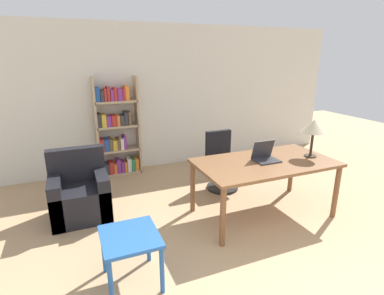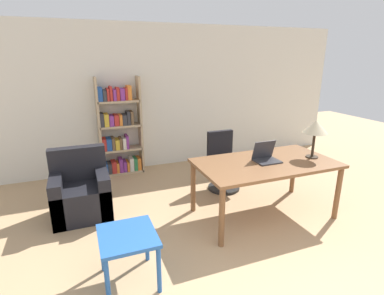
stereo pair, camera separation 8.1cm
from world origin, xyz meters
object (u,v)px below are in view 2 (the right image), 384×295
(office_chair, at_px, (223,163))
(bookshelf, at_px, (119,132))
(side_table_blue, at_px, (128,242))
(laptop, at_px, (266,157))
(desk, at_px, (265,168))
(table_lamp, at_px, (315,128))
(armchair, at_px, (81,194))

(office_chair, height_order, bookshelf, bookshelf)
(side_table_blue, bearing_deg, bookshelf, 83.11)
(laptop, relative_size, side_table_blue, 0.57)
(desk, bearing_deg, laptop, 62.22)
(bookshelf, bearing_deg, table_lamp, -45.83)
(table_lamp, bearing_deg, laptop, 171.27)
(laptop, height_order, side_table_blue, laptop)
(office_chair, relative_size, bookshelf, 0.53)
(desk, height_order, office_chair, office_chair)
(table_lamp, relative_size, side_table_blue, 0.92)
(desk, bearing_deg, office_chair, 96.65)
(side_table_blue, distance_m, armchair, 1.59)
(desk, bearing_deg, side_table_blue, -162.11)
(laptop, relative_size, office_chair, 0.34)
(laptop, xyz_separation_m, office_chair, (-0.13, 0.98, -0.41))
(laptop, bearing_deg, armchair, 159.65)
(bookshelf, bearing_deg, desk, -55.13)
(desk, relative_size, side_table_blue, 3.25)
(desk, relative_size, bookshelf, 1.04)
(laptop, distance_m, bookshelf, 2.78)
(table_lamp, height_order, bookshelf, bookshelf)
(table_lamp, distance_m, side_table_blue, 2.82)
(bookshelf, bearing_deg, side_table_blue, -96.89)
(table_lamp, relative_size, armchair, 0.57)
(table_lamp, xyz_separation_m, armchair, (-3.04, 0.98, -0.89))
(armchair, xyz_separation_m, bookshelf, (0.74, 1.39, 0.48))
(table_lamp, distance_m, bookshelf, 3.33)
(laptop, distance_m, office_chair, 1.07)
(armchair, bearing_deg, table_lamp, -17.84)
(armchair, bearing_deg, office_chair, 2.69)
(laptop, distance_m, armchair, 2.56)
(desk, distance_m, office_chair, 1.05)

